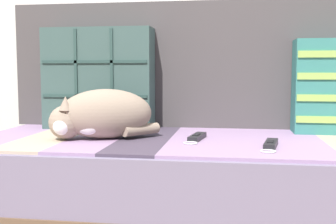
% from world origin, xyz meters
% --- Properties ---
extents(couch, '(1.73, 0.80, 0.36)m').
position_xyz_m(couch, '(-0.00, 0.15, 0.18)').
color(couch, brown).
rests_on(couch, ground_plane).
extents(sofa_backrest, '(1.70, 0.14, 0.54)m').
position_xyz_m(sofa_backrest, '(0.00, 0.48, 0.63)').
color(sofa_backrest, '#474242').
rests_on(sofa_backrest, couch).
extents(throw_pillow_quilted, '(0.47, 0.14, 0.43)m').
position_xyz_m(throw_pillow_quilted, '(-0.43, 0.33, 0.58)').
color(throw_pillow_quilted, '#38514C').
rests_on(throw_pillow_quilted, couch).
extents(sleeping_cat, '(0.38, 0.29, 0.18)m').
position_xyz_m(sleeping_cat, '(-0.34, 0.06, 0.45)').
color(sleeping_cat, gray).
rests_on(sleeping_cat, couch).
extents(game_remote_near, '(0.07, 0.20, 0.02)m').
position_xyz_m(game_remote_near, '(0.01, 0.09, 0.37)').
color(game_remote_near, black).
rests_on(game_remote_near, couch).
extents(game_remote_far, '(0.07, 0.20, 0.02)m').
position_xyz_m(game_remote_far, '(0.26, -0.03, 0.37)').
color(game_remote_far, black).
rests_on(game_remote_far, couch).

